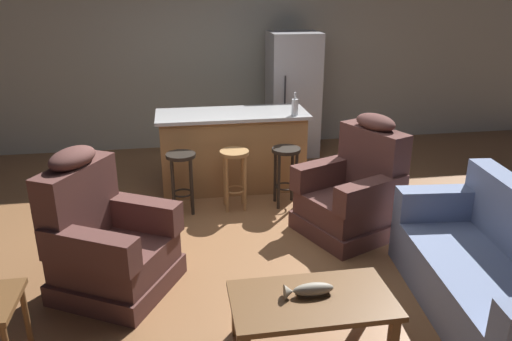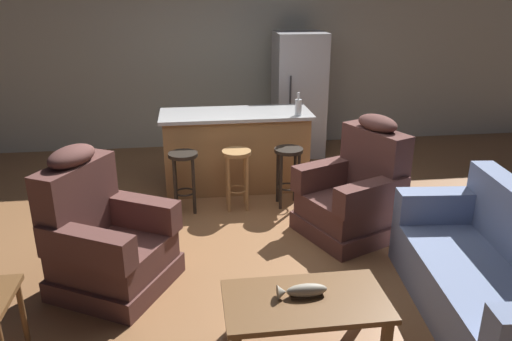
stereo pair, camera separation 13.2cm
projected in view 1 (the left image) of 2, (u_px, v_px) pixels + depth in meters
The scene contains 13 objects.
ground_plane at pixel (249, 237), 5.02m from camera, with size 12.00×12.00×0.00m.
back_wall at pixel (218, 61), 7.45m from camera, with size 12.00×0.05×2.60m.
coffee_table at pixel (312, 305), 3.36m from camera, with size 1.10×0.60×0.42m.
fish_figurine at pixel (309, 290), 3.35m from camera, with size 0.34×0.10×0.10m.
couch at pixel (496, 277), 3.73m from camera, with size 1.02×1.97×0.94m.
recliner_near_lamp at pixel (106, 242), 4.06m from camera, with size 1.14×1.14×1.20m.
recliner_near_island at pixel (354, 192), 5.01m from camera, with size 1.10×1.10×1.20m.
kitchen_island at pixel (233, 150), 6.10m from camera, with size 1.80×0.70×0.95m.
bar_stool_left at pixel (182, 172), 5.42m from camera, with size 0.32×0.32×0.68m.
bar_stool_middle at pixel (235, 169), 5.51m from camera, with size 0.32×0.32×0.68m.
bar_stool_right at pixel (286, 166), 5.60m from camera, with size 0.32×0.32×0.68m.
refrigerator at pixel (293, 94), 7.22m from camera, with size 0.70×0.69×1.76m.
bottle_tall_green at pixel (295, 107), 5.78m from camera, with size 0.08×0.08×0.27m.
Camera 1 is at (-0.65, -4.41, 2.40)m, focal length 35.00 mm.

